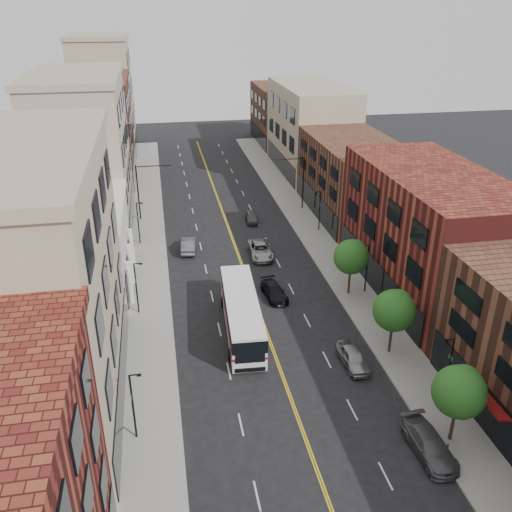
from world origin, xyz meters
TOP-DOWN VIEW (x-y plane):
  - sidewalk_left at (-10.00, 35.00)m, footprint 4.00×110.00m
  - sidewalk_right at (10.00, 35.00)m, footprint 4.00×110.00m
  - bldg_l_tanoffice at (-17.00, 13.00)m, footprint 10.00×22.00m
  - bldg_l_white at (-17.00, 31.00)m, footprint 10.00×14.00m
  - bldg_l_far_a at (-17.00, 48.00)m, footprint 10.00×20.00m
  - bldg_l_far_b at (-17.00, 68.00)m, footprint 10.00×20.00m
  - bldg_l_far_c at (-17.00, 86.00)m, footprint 10.00×16.00m
  - bldg_r_mid at (17.00, 24.00)m, footprint 10.00×22.00m
  - bldg_r_far_a at (17.00, 45.00)m, footprint 10.00×20.00m
  - bldg_r_far_b at (17.00, 66.00)m, footprint 10.00×22.00m
  - bldg_r_far_c at (17.00, 86.00)m, footprint 10.00×18.00m
  - tree_r_1 at (9.39, 4.07)m, footprint 3.40×3.40m
  - tree_r_2 at (9.39, 14.07)m, footprint 3.40×3.40m
  - tree_r_3 at (9.39, 24.07)m, footprint 3.40×3.40m
  - lamp_l_1 at (-10.95, 8.00)m, footprint 0.81×0.55m
  - lamp_l_2 at (-10.95, 24.00)m, footprint 0.81×0.55m
  - lamp_l_3 at (-10.95, 40.00)m, footprint 0.81×0.55m
  - lamp_r_1 at (10.95, 8.00)m, footprint 0.81×0.55m
  - lamp_r_2 at (10.95, 24.00)m, footprint 0.81×0.55m
  - lamp_r_3 at (10.95, 40.00)m, footprint 0.81×0.55m
  - signal_mast_left at (-10.27, 48.00)m, footprint 4.49×0.18m
  - signal_mast_right at (10.27, 48.00)m, footprint 4.49×0.18m
  - city_bus at (-2.07, 19.51)m, footprint 3.60×12.79m
  - car_parked_mid at (7.40, 3.22)m, footprint 2.27×5.10m
  - car_parked_far at (5.80, 12.94)m, footprint 1.89×4.31m
  - car_lane_behind at (-5.50, 36.97)m, footprint 1.98×4.65m
  - car_lane_a at (1.95, 24.71)m, footprint 2.31×4.62m
  - car_lane_b at (2.42, 34.12)m, footprint 2.63×5.44m
  - car_lane_c at (3.27, 44.58)m, footprint 1.74×3.86m

SIDE VIEW (x-z plane):
  - sidewalk_left at x=-10.00m, z-range 0.00..0.15m
  - sidewalk_right at x=10.00m, z-range 0.00..0.15m
  - car_lane_c at x=3.27m, z-range 0.00..1.29m
  - car_lane_a at x=1.95m, z-range 0.00..1.29m
  - car_parked_far at x=5.80m, z-range 0.00..1.44m
  - car_parked_mid at x=7.40m, z-range 0.00..1.46m
  - car_lane_behind at x=-5.50m, z-range 0.00..1.49m
  - car_lane_b at x=2.42m, z-range 0.00..1.49m
  - city_bus at x=-2.07m, z-range 0.26..3.52m
  - lamp_l_1 at x=-10.95m, z-range 0.45..5.50m
  - lamp_l_2 at x=-10.95m, z-range 0.45..5.50m
  - lamp_l_3 at x=-10.95m, z-range 0.45..5.50m
  - lamp_r_1 at x=10.95m, z-range 0.45..5.50m
  - lamp_r_2 at x=10.95m, z-range 0.45..5.50m
  - lamp_r_3 at x=10.95m, z-range 0.45..5.50m
  - bldg_l_white at x=-17.00m, z-range 0.00..8.00m
  - tree_r_1 at x=9.39m, z-range 1.33..6.92m
  - tree_r_2 at x=9.39m, z-range 1.33..6.92m
  - tree_r_3 at x=9.39m, z-range 1.33..6.92m
  - signal_mast_left at x=-10.27m, z-range 1.05..8.25m
  - signal_mast_right at x=10.27m, z-range 1.05..8.25m
  - bldg_r_far_a at x=17.00m, z-range 0.00..10.00m
  - bldg_r_far_c at x=17.00m, z-range 0.00..11.00m
  - bldg_r_mid at x=17.00m, z-range 0.00..12.00m
  - bldg_r_far_b at x=17.00m, z-range 0.00..14.00m
  - bldg_l_far_b at x=-17.00m, z-range 0.00..15.00m
  - bldg_l_tanoffice at x=-17.00m, z-range 0.00..18.00m
  - bldg_l_far_a at x=-17.00m, z-range 0.00..18.00m
  - bldg_l_far_c at x=-17.00m, z-range 0.00..20.00m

